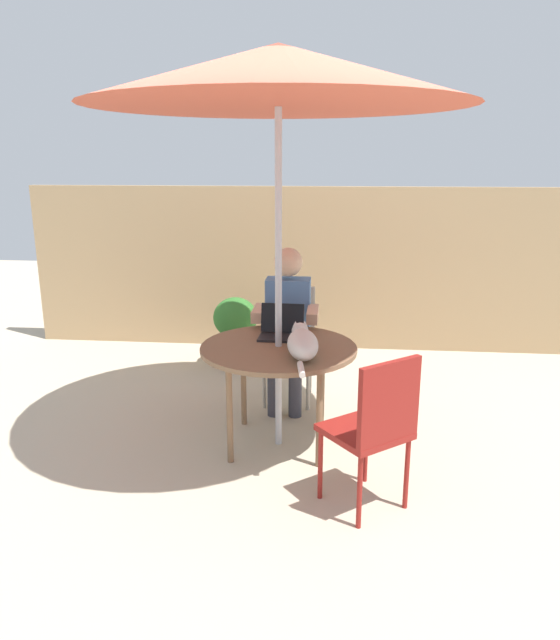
{
  "coord_description": "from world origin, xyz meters",
  "views": [
    {
      "loc": [
        0.37,
        -3.69,
        1.9
      ],
      "look_at": [
        0.0,
        0.1,
        0.85
      ],
      "focal_mm": 33.27,
      "sensor_mm": 36.0,
      "label": 1
    }
  ],
  "objects_px": {
    "patio_table": "(279,354)",
    "chair_occupied": "(289,334)",
    "chair_empty": "(376,422)",
    "patio_umbrella": "(278,75)",
    "cat": "(302,344)",
    "laptop": "(282,327)",
    "potted_plant_near_fence": "(235,327)",
    "person_seated": "(287,319)"
  },
  "relations": [
    {
      "from": "patio_umbrella",
      "to": "person_seated",
      "type": "relative_size",
      "value": 2.04
    },
    {
      "from": "patio_table",
      "to": "chair_empty",
      "type": "bearing_deg",
      "value": -51.31
    },
    {
      "from": "chair_empty",
      "to": "laptop",
      "type": "xyz_separation_m",
      "value": [
        -0.59,
        0.97,
        0.23
      ]
    },
    {
      "from": "laptop",
      "to": "potted_plant_near_fence",
      "type": "distance_m",
      "value": 1.49
    },
    {
      "from": "laptop",
      "to": "potted_plant_near_fence",
      "type": "xyz_separation_m",
      "value": [
        -0.56,
        1.32,
        -0.4
      ]
    },
    {
      "from": "laptop",
      "to": "cat",
      "type": "distance_m",
      "value": 0.45
    },
    {
      "from": "chair_empty",
      "to": "laptop",
      "type": "relative_size",
      "value": 2.91
    },
    {
      "from": "patio_umbrella",
      "to": "potted_plant_near_fence",
      "type": "xyz_separation_m",
      "value": [
        -0.56,
        1.55,
        -1.99
      ]
    },
    {
      "from": "person_seated",
      "to": "cat",
      "type": "bearing_deg",
      "value": -79.21
    },
    {
      "from": "person_seated",
      "to": "laptop",
      "type": "height_order",
      "value": "person_seated"
    },
    {
      "from": "chair_occupied",
      "to": "laptop",
      "type": "bearing_deg",
      "value": -89.8
    },
    {
      "from": "patio_umbrella",
      "to": "laptop",
      "type": "bearing_deg",
      "value": 89.47
    },
    {
      "from": "patio_table",
      "to": "chair_occupied",
      "type": "height_order",
      "value": "chair_occupied"
    },
    {
      "from": "person_seated",
      "to": "chair_empty",
      "type": "bearing_deg",
      "value": -67.38
    },
    {
      "from": "chair_occupied",
      "to": "cat",
      "type": "distance_m",
      "value": 1.08
    },
    {
      "from": "patio_table",
      "to": "patio_umbrella",
      "type": "bearing_deg",
      "value": 0.0
    },
    {
      "from": "patio_table",
      "to": "chair_empty",
      "type": "height_order",
      "value": "chair_empty"
    },
    {
      "from": "patio_umbrella",
      "to": "potted_plant_near_fence",
      "type": "distance_m",
      "value": 2.58
    },
    {
      "from": "cat",
      "to": "potted_plant_near_fence",
      "type": "height_order",
      "value": "cat"
    },
    {
      "from": "chair_empty",
      "to": "potted_plant_near_fence",
      "type": "relative_size",
      "value": 1.38
    },
    {
      "from": "chair_occupied",
      "to": "laptop",
      "type": "distance_m",
      "value": 0.66
    },
    {
      "from": "patio_umbrella",
      "to": "person_seated",
      "type": "height_order",
      "value": "patio_umbrella"
    },
    {
      "from": "chair_occupied",
      "to": "potted_plant_near_fence",
      "type": "relative_size",
      "value": 1.38
    },
    {
      "from": "potted_plant_near_fence",
      "to": "laptop",
      "type": "bearing_deg",
      "value": -67.08
    },
    {
      "from": "laptop",
      "to": "patio_umbrella",
      "type": "bearing_deg",
      "value": -90.53
    },
    {
      "from": "chair_occupied",
      "to": "cat",
      "type": "height_order",
      "value": "chair_occupied"
    },
    {
      "from": "patio_umbrella",
      "to": "cat",
      "type": "xyz_separation_m",
      "value": [
        0.17,
        -0.19,
        -1.57
      ]
    },
    {
      "from": "cat",
      "to": "patio_table",
      "type": "bearing_deg",
      "value": 130.96
    },
    {
      "from": "chair_empty",
      "to": "person_seated",
      "type": "relative_size",
      "value": 0.73
    },
    {
      "from": "patio_umbrella",
      "to": "chair_occupied",
      "type": "height_order",
      "value": "patio_umbrella"
    },
    {
      "from": "patio_umbrella",
      "to": "chair_occupied",
      "type": "distance_m",
      "value": 2.01
    },
    {
      "from": "patio_umbrella",
      "to": "laptop",
      "type": "height_order",
      "value": "patio_umbrella"
    },
    {
      "from": "patio_table",
      "to": "potted_plant_near_fence",
      "type": "height_order",
      "value": "patio_table"
    },
    {
      "from": "patio_table",
      "to": "cat",
      "type": "distance_m",
      "value": 0.29
    },
    {
      "from": "person_seated",
      "to": "laptop",
      "type": "distance_m",
      "value": 0.46
    },
    {
      "from": "laptop",
      "to": "potted_plant_near_fence",
      "type": "bearing_deg",
      "value": 112.92
    },
    {
      "from": "laptop",
      "to": "chair_empty",
      "type": "bearing_deg",
      "value": -58.59
    },
    {
      "from": "cat",
      "to": "potted_plant_near_fence",
      "type": "bearing_deg",
      "value": 112.57
    },
    {
      "from": "potted_plant_near_fence",
      "to": "patio_umbrella",
      "type": "bearing_deg",
      "value": -70.24
    },
    {
      "from": "patio_table",
      "to": "patio_umbrella",
      "type": "height_order",
      "value": "patio_umbrella"
    },
    {
      "from": "chair_occupied",
      "to": "potted_plant_near_fence",
      "type": "height_order",
      "value": "chair_occupied"
    },
    {
      "from": "chair_empty",
      "to": "potted_plant_near_fence",
      "type": "distance_m",
      "value": 2.57
    }
  ]
}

